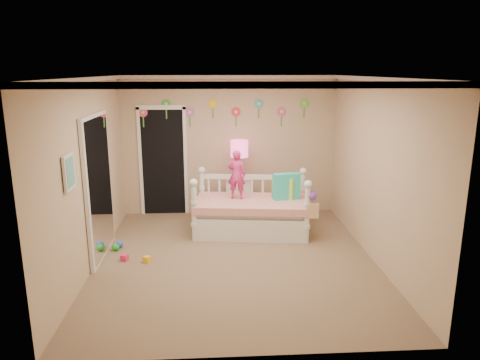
{
  "coord_description": "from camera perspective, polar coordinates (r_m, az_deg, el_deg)",
  "views": [
    {
      "loc": [
        -0.3,
        -5.98,
        2.69
      ],
      "look_at": [
        0.1,
        0.6,
        1.05
      ],
      "focal_mm": 33.12,
      "sensor_mm": 36.0,
      "label": 1
    }
  ],
  "objects": [
    {
      "name": "pillow_lime",
      "position": [
        7.53,
        5.64,
        -1.0
      ],
      "size": [
        0.4,
        0.33,
        0.36
      ],
      "primitive_type": "cube",
      "rotation": [
        0.0,
        0.0,
        -0.59
      ],
      "color": "#A8DF44",
      "rests_on": "daybed"
    },
    {
      "name": "left_wall",
      "position": [
        6.37,
        -18.86,
        0.6
      ],
      "size": [
        0.01,
        4.5,
        2.6
      ],
      "primitive_type": "cube",
      "color": "tan",
      "rests_on": "floor"
    },
    {
      "name": "nightstand",
      "position": [
        8.18,
        -0.09,
        -2.41
      ],
      "size": [
        0.49,
        0.39,
        0.77
      ],
      "primitive_type": "cube",
      "rotation": [
        0.0,
        0.0,
        -0.09
      ],
      "color": "white",
      "rests_on": "floor"
    },
    {
      "name": "closet_doorway",
      "position": [
        8.44,
        -9.88,
        2.45
      ],
      "size": [
        0.9,
        0.04,
        2.07
      ],
      "primitive_type": "cube",
      "color": "black",
      "rests_on": "back_wall"
    },
    {
      "name": "pillow_turquoise",
      "position": [
        7.47,
        5.99,
        -0.82
      ],
      "size": [
        0.46,
        0.22,
        0.44
      ],
      "primitive_type": "cube",
      "rotation": [
        0.0,
        0.0,
        0.16
      ],
      "color": "#2AD5CB",
      "rests_on": "daybed"
    },
    {
      "name": "wall_picture",
      "position": [
        5.47,
        -21.18,
        0.97
      ],
      "size": [
        0.05,
        0.34,
        0.42
      ],
      "primitive_type": "cube",
      "color": "white",
      "rests_on": "left_wall"
    },
    {
      "name": "toy_scatter",
      "position": [
        6.76,
        -14.25,
        -9.42
      ],
      "size": [
        1.07,
        1.44,
        0.11
      ],
      "primitive_type": null,
      "rotation": [
        0.0,
        0.0,
        -0.22
      ],
      "color": "#996666",
      "rests_on": "floor"
    },
    {
      "name": "table_lamp",
      "position": [
        7.98,
        -0.09,
        3.45
      ],
      "size": [
        0.32,
        0.32,
        0.7
      ],
      "color": "#D31C4D",
      "rests_on": "nightstand"
    },
    {
      "name": "floor",
      "position": [
        6.57,
        -0.56,
        -10.22
      ],
      "size": [
        4.0,
        4.5,
        0.01
      ],
      "primitive_type": "cube",
      "color": "#7F684C",
      "rests_on": "ground"
    },
    {
      "name": "back_wall",
      "position": [
        8.35,
        -1.37,
        4.39
      ],
      "size": [
        4.0,
        0.01,
        2.6
      ],
      "primitive_type": "cube",
      "color": "tan",
      "rests_on": "floor"
    },
    {
      "name": "flower_decals",
      "position": [
        8.26,
        -2.02,
        8.75
      ],
      "size": [
        3.4,
        0.02,
        0.5
      ],
      "primitive_type": null,
      "color": "#B2668C",
      "rests_on": "back_wall"
    },
    {
      "name": "child",
      "position": [
        7.4,
        -0.45,
        0.69
      ],
      "size": [
        0.34,
        0.26,
        0.83
      ],
      "primitive_type": "imported",
      "rotation": [
        0.0,
        0.0,
        2.91
      ],
      "color": "#D4307B",
      "rests_on": "daybed"
    },
    {
      "name": "right_wall",
      "position": [
        6.56,
        17.15,
        1.1
      ],
      "size": [
        0.01,
        4.5,
        2.6
      ],
      "primitive_type": "cube",
      "color": "tan",
      "rests_on": "floor"
    },
    {
      "name": "hanging_bag",
      "position": [
        7.04,
        9.2,
        -3.25
      ],
      "size": [
        0.2,
        0.16,
        0.36
      ],
      "primitive_type": null,
      "color": "beige",
      "rests_on": "daybed"
    },
    {
      "name": "mirror_closet",
      "position": [
        6.7,
        -17.71,
        -0.88
      ],
      "size": [
        0.07,
        1.3,
        2.1
      ],
      "primitive_type": "cube",
      "color": "white",
      "rests_on": "left_wall"
    },
    {
      "name": "crown_molding",
      "position": [
        5.99,
        -0.62,
        12.82
      ],
      "size": [
        4.0,
        4.5,
        0.06
      ],
      "primitive_type": null,
      "color": "white",
      "rests_on": "ceiling"
    },
    {
      "name": "daybed",
      "position": [
        7.46,
        1.44,
        -2.98
      ],
      "size": [
        2.0,
        1.23,
        1.03
      ],
      "primitive_type": null,
      "rotation": [
        0.0,
        0.0,
        -0.11
      ],
      "color": "white",
      "rests_on": "floor"
    },
    {
      "name": "ceiling",
      "position": [
        5.99,
        -0.63,
        13.1
      ],
      "size": [
        4.0,
        4.5,
        0.01
      ],
      "primitive_type": "cube",
      "color": "white",
      "rests_on": "floor"
    }
  ]
}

